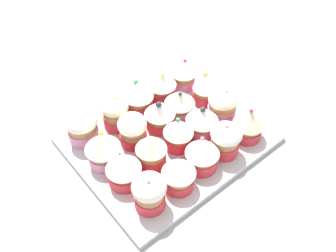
% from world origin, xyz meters
% --- Properties ---
extents(ground_plane, '(1.80, 1.80, 0.03)m').
position_xyz_m(ground_plane, '(0.00, 0.00, -0.01)').
color(ground_plane, '#9E9EA3').
extents(baking_tray, '(0.30, 0.37, 0.01)m').
position_xyz_m(baking_tray, '(0.00, 0.00, 0.01)').
color(baking_tray, silver).
rests_on(baking_tray, ground_plane).
extents(cupcake_0, '(0.07, 0.07, 0.07)m').
position_xyz_m(cupcake_0, '(-0.10, -0.13, 0.05)').
color(cupcake_0, pink).
rests_on(cupcake_0, baking_tray).
extents(cupcake_1, '(0.07, 0.07, 0.08)m').
position_xyz_m(cupcake_1, '(-0.03, -0.13, 0.05)').
color(cupcake_1, pink).
rests_on(cupcake_1, baking_tray).
extents(cupcake_2, '(0.06, 0.06, 0.07)m').
position_xyz_m(cupcake_2, '(0.03, -0.13, 0.05)').
color(cupcake_2, '#D1333D').
rests_on(cupcake_2, baking_tray).
extents(cupcake_3, '(0.06, 0.06, 0.07)m').
position_xyz_m(cupcake_3, '(0.10, -0.12, 0.05)').
color(cupcake_3, '#D1333D').
rests_on(cupcake_3, baking_tray).
extents(cupcake_4, '(0.05, 0.05, 0.07)m').
position_xyz_m(cupcake_4, '(-0.09, -0.06, 0.05)').
color(cupcake_4, '#D1333D').
rests_on(cupcake_4, baking_tray).
extents(cupcake_5, '(0.06, 0.06, 0.07)m').
position_xyz_m(cupcake_5, '(-0.03, -0.06, 0.05)').
color(cupcake_5, '#D1333D').
rests_on(cupcake_5, baking_tray).
extents(cupcake_6, '(0.06, 0.06, 0.08)m').
position_xyz_m(cupcake_6, '(0.03, -0.07, 0.05)').
color(cupcake_6, '#D1333D').
rests_on(cupcake_6, baking_tray).
extents(cupcake_7, '(0.06, 0.06, 0.07)m').
position_xyz_m(cupcake_7, '(0.10, -0.06, 0.05)').
color(cupcake_7, '#D1333D').
rests_on(cupcake_7, baking_tray).
extents(cupcake_8, '(0.06, 0.06, 0.08)m').
position_xyz_m(cupcake_8, '(-0.10, 0.00, 0.05)').
color(cupcake_8, '#D1333D').
rests_on(cupcake_8, baking_tray).
extents(cupcake_9, '(0.06, 0.06, 0.07)m').
position_xyz_m(cupcake_9, '(-0.03, 0.01, 0.05)').
color(cupcake_9, '#D1333D').
rests_on(cupcake_9, baking_tray).
extents(cupcake_10, '(0.06, 0.06, 0.07)m').
position_xyz_m(cupcake_10, '(0.03, -0.00, 0.05)').
color(cupcake_10, '#D1333D').
rests_on(cupcake_10, baking_tray).
extents(cupcake_11, '(0.06, 0.06, 0.08)m').
position_xyz_m(cupcake_11, '(0.10, 0.00, 0.05)').
color(cupcake_11, '#D1333D').
rests_on(cupcake_11, baking_tray).
extents(cupcake_12, '(0.07, 0.07, 0.07)m').
position_xyz_m(cupcake_12, '(-0.10, 0.07, 0.05)').
color(cupcake_12, '#D1333D').
rests_on(cupcake_12, baking_tray).
extents(cupcake_13, '(0.06, 0.06, 0.07)m').
position_xyz_m(cupcake_13, '(-0.03, 0.06, 0.05)').
color(cupcake_13, pink).
rests_on(cupcake_13, baking_tray).
extents(cupcake_14, '(0.07, 0.07, 0.07)m').
position_xyz_m(cupcake_14, '(0.03, 0.06, 0.05)').
color(cupcake_14, pink).
rests_on(cupcake_14, baking_tray).
extents(cupcake_15, '(0.06, 0.06, 0.07)m').
position_xyz_m(cupcake_15, '(0.10, 0.06, 0.05)').
color(cupcake_15, '#D1333D').
rests_on(cupcake_15, baking_tray).
extents(cupcake_16, '(0.06, 0.06, 0.07)m').
position_xyz_m(cupcake_16, '(-0.10, 0.13, 0.05)').
color(cupcake_16, pink).
rests_on(cupcake_16, baking_tray).
extents(cupcake_17, '(0.06, 0.06, 0.07)m').
position_xyz_m(cupcake_17, '(-0.03, 0.13, 0.05)').
color(cupcake_17, '#D1333D').
rests_on(cupcake_17, baking_tray).
extents(cupcake_18, '(0.06, 0.06, 0.07)m').
position_xyz_m(cupcake_18, '(0.03, 0.12, 0.05)').
color(cupcake_18, pink).
rests_on(cupcake_18, baking_tray).
extents(cupcake_19, '(0.06, 0.06, 0.08)m').
position_xyz_m(cupcake_19, '(0.10, 0.12, 0.05)').
color(cupcake_19, '#D1333D').
rests_on(cupcake_19, baking_tray).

